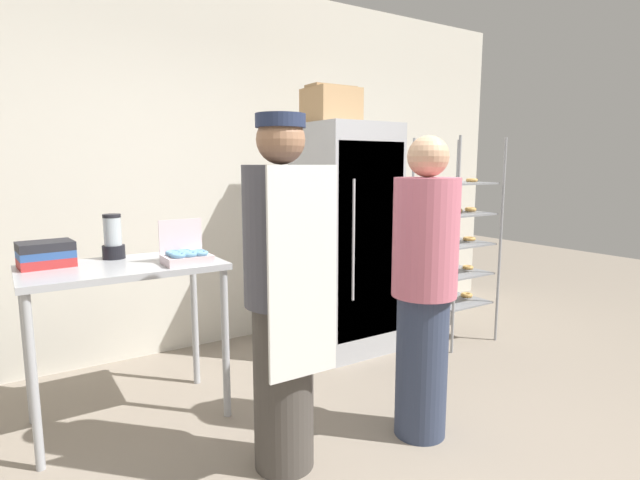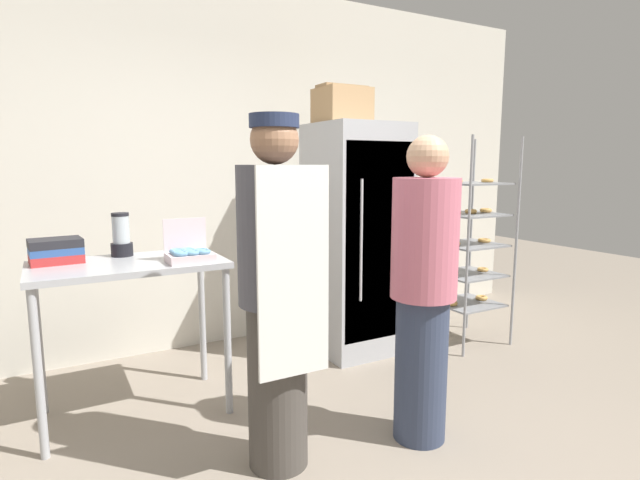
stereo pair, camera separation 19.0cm
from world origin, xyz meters
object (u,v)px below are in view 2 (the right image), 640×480
object	(u,v)px
baking_rack	(469,243)
person_customer	(423,290)
blender_pitcher	(121,237)
refrigerator	(356,239)
person_baker	(277,291)
cardboard_storage_box	(342,105)
donut_box	(189,254)
binder_stack	(56,251)

from	to	relation	value
baking_rack	person_customer	world-z (taller)	baking_rack
blender_pitcher	person_customer	xyz separation A→B (m)	(1.33, -1.27, -0.22)
refrigerator	baking_rack	distance (m)	0.97
baking_rack	blender_pitcher	world-z (taller)	baking_rack
person_baker	cardboard_storage_box	bearing A→B (deg)	48.13
donut_box	cardboard_storage_box	size ratio (longest dim) A/B	0.68
binder_stack	cardboard_storage_box	world-z (taller)	cardboard_storage_box
baking_rack	person_baker	bearing A→B (deg)	-158.36
baking_rack	person_customer	size ratio (longest dim) A/B	1.04
refrigerator	blender_pitcher	size ratio (longest dim) A/B	6.75
baking_rack	person_baker	xyz separation A→B (m)	(-2.13, -0.84, 0.05)
donut_box	blender_pitcher	xyz separation A→B (m)	(-0.32, 0.39, 0.07)
donut_box	person_baker	bearing A→B (deg)	-72.46
cardboard_storage_box	binder_stack	bearing A→B (deg)	-174.46
refrigerator	baking_rack	xyz separation A→B (m)	(0.91, -0.33, -0.06)
donut_box	person_baker	size ratio (longest dim) A/B	0.15
binder_stack	person_customer	distance (m)	2.09
binder_stack	person_customer	xyz separation A→B (m)	(1.69, -1.21, -0.17)
blender_pitcher	person_baker	bearing A→B (deg)	-63.90
cardboard_storage_box	blender_pitcher	bearing A→B (deg)	-174.99
baking_rack	cardboard_storage_box	bearing A→B (deg)	157.22
binder_stack	donut_box	bearing A→B (deg)	-26.44
cardboard_storage_box	person_customer	bearing A→B (deg)	-103.91
blender_pitcher	person_customer	distance (m)	1.85
donut_box	binder_stack	distance (m)	0.76
baking_rack	donut_box	xyz separation A→B (m)	(-2.36, -0.12, 0.14)
refrigerator	person_baker	world-z (taller)	refrigerator
refrigerator	person_customer	bearing A→B (deg)	-108.21
refrigerator	person_baker	xyz separation A→B (m)	(-1.22, -1.18, -0.01)
refrigerator	person_customer	distance (m)	1.40
cardboard_storage_box	person_baker	bearing A→B (deg)	-131.87
binder_stack	baking_rack	bearing A→B (deg)	-4.16
refrigerator	donut_box	bearing A→B (deg)	-162.76
donut_box	binder_stack	world-z (taller)	donut_box
donut_box	person_customer	xyz separation A→B (m)	(1.01, -0.88, -0.14)
binder_stack	cardboard_storage_box	bearing A→B (deg)	5.54
refrigerator	person_customer	xyz separation A→B (m)	(-0.44, -1.33, -0.07)
cardboard_storage_box	baking_rack	bearing A→B (deg)	-22.78
refrigerator	binder_stack	world-z (taller)	refrigerator
baking_rack	person_customer	xyz separation A→B (m)	(-1.35, -0.99, -0.01)
baking_rack	donut_box	distance (m)	2.37
refrigerator	person_baker	distance (m)	1.69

